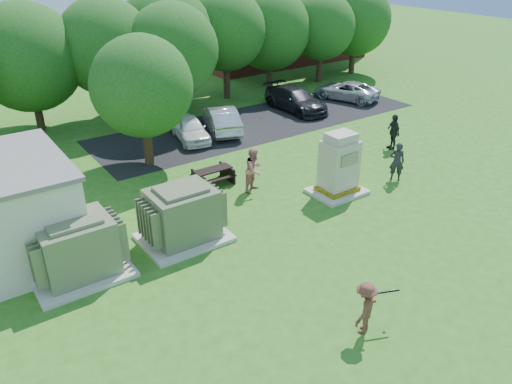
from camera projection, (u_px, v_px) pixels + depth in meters
ground at (327, 274)px, 16.10m from camera, size 120.00×120.00×0.00m
brick_building at (274, 13)px, 43.23m from camera, size 15.00×8.00×8.00m
parking_strip at (261, 122)px, 29.55m from camera, size 20.00×6.00×0.01m
transformer_left at (77, 249)px, 15.63m from camera, size 3.00×2.40×2.07m
transformer_right at (183, 216)px, 17.52m from camera, size 3.00×2.40×2.07m
generator_cabinet at (339, 168)px, 20.71m from camera, size 2.21×1.81×2.69m
picnic_table at (213, 174)px, 21.85m from camera, size 1.67×1.25×0.71m
batter at (365, 308)px, 13.40m from camera, size 1.17×0.96×1.58m
person_by_generator at (397, 162)px, 22.01m from camera, size 0.76×0.76×1.77m
person_at_picnic at (254, 170)px, 21.05m from camera, size 1.15×1.04×1.93m
person_walking_right at (393, 132)px, 25.35m from camera, size 0.79×1.16×1.83m
car_white at (190, 129)px, 26.61m from camera, size 2.20×3.87×1.24m
car_silver_a at (221, 119)px, 27.82m from camera, size 2.80×4.56×1.42m
car_dark at (296, 99)px, 31.23m from camera, size 1.98×4.85×1.41m
car_silver_b at (346, 91)px, 33.42m from camera, size 3.42×4.80×1.21m
batting_equipment at (384, 294)px, 13.57m from camera, size 1.12×0.38×0.18m
tree_row at (137, 47)px, 28.65m from camera, size 41.30×13.30×7.30m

